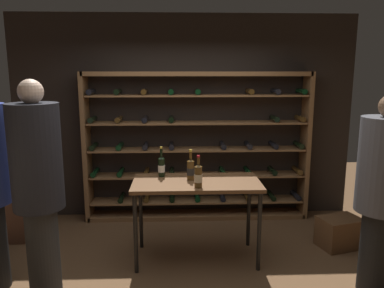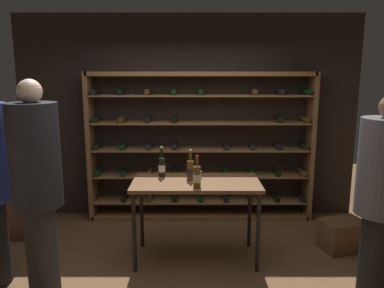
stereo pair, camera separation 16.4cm
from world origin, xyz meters
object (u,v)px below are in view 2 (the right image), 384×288
Objects in this scene: display_cabinet at (29,183)px; wine_bottle_green_slim at (197,176)px; wine_rack at (201,148)px; wine_glass_stemmed_center at (199,169)px; wine_crate at (343,235)px; person_guest_blue_shirt at (37,179)px; wine_bottle_amber_reserve at (191,169)px; wine_bottle_gold_foil at (162,166)px; person_bystander_red_print at (384,190)px; tasting_table at (196,189)px.

wine_bottle_green_slim is (2.12, -0.82, 0.33)m from display_cabinet.
wine_glass_stemmed_center is (-0.05, -1.08, -0.03)m from wine_rack.
wine_crate is at bearing -5.76° from display_cabinet.
person_guest_blue_shirt is 5.93× the size of wine_bottle_amber_reserve.
display_cabinet is at bearing -64.03° from person_guest_blue_shirt.
wine_rack reaches higher than wine_crate.
wine_bottle_amber_reserve is (-0.07, 0.28, -0.00)m from wine_bottle_green_slim.
wine_bottle_amber_reserve reaches higher than wine_glass_stemmed_center.
person_guest_blue_shirt reaches higher than wine_bottle_gold_foil.
person_bystander_red_print is 1.86m from wine_glass_stemmed_center.
wine_rack is 1.45m from wine_bottle_green_slim.
wine_rack is 1.67× the size of person_bystander_red_print.
wine_bottle_green_slim is at bearing -112.32° from person_bystander_red_print.
person_guest_blue_shirt reaches higher than wine_crate.
person_bystander_red_print is 5.57× the size of wine_bottle_green_slim.
person_guest_blue_shirt is at bearing -164.64° from wine_crate.
wine_bottle_green_slim is at bearing -21.23° from display_cabinet.
person_guest_blue_shirt reaches higher than wine_bottle_green_slim.
wine_glass_stemmed_center is at bearing -152.62° from person_guest_blue_shirt.
person_bystander_red_print is at bearing 177.79° from person_guest_blue_shirt.
wine_rack is 1.56× the size of person_guest_blue_shirt.
tasting_table is 0.23m from wine_bottle_amber_reserve.
person_guest_blue_shirt is 5.83× the size of wine_bottle_gold_foil.
person_bystander_red_print is 0.93× the size of person_guest_blue_shirt.
person_bystander_red_print is (1.68, -0.71, 0.22)m from tasting_table.
wine_bottle_amber_reserve reaches higher than wine_bottle_green_slim.
display_cabinet reaches higher than tasting_table.
wine_glass_stemmed_center is (0.42, -0.05, -0.03)m from wine_bottle_gold_foil.
wine_bottle_gold_foil is at bearing 132.89° from wine_bottle_green_slim.
wine_rack reaches higher than wine_bottle_amber_reserve.
wine_bottle_gold_foil is at bearing -179.78° from wine_crate.
wine_rack is 1.13m from wine_bottle_gold_foil.
display_cabinet is 4.15× the size of wine_bottle_green_slim.
wine_bottle_gold_foil is at bearing 156.15° from wine_bottle_amber_reserve.
tasting_table reaches higher than wine_crate.
tasting_table is at bearing -173.19° from wine_crate.
wine_glass_stemmed_center is at bearing 86.74° from wine_bottle_green_slim.
wine_crate is at bearing 2.06° from wine_glass_stemmed_center.
wine_bottle_amber_reserve reaches higher than tasting_table.
wine_rack reaches higher than tasting_table.
person_bystander_red_print is 1.34× the size of display_cabinet.
wine_bottle_green_slim is 0.37m from wine_glass_stemmed_center.
wine_rack is 1.18m from wine_bottle_amber_reserve.
person_guest_blue_shirt is 3.44m from wine_crate.
wine_rack reaches higher than person_guest_blue_shirt.
wine_crate is 1.38× the size of wine_bottle_gold_foil.
person_guest_blue_shirt is at bearing -151.19° from wine_glass_stemmed_center.
person_guest_blue_shirt is 1.49m from display_cabinet.
wine_crate is at bearing 170.19° from person_bystander_red_print.
tasting_table is 1.86m from wine_crate.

